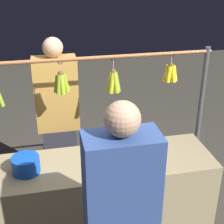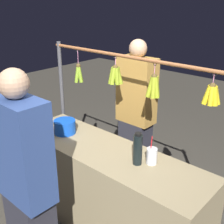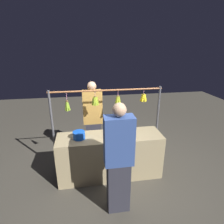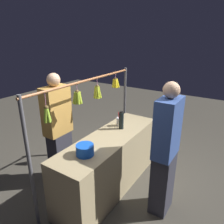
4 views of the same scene
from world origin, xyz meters
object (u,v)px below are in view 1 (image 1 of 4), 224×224
object	(u,v)px
water_bottle	(136,143)
blue_bucket	(26,165)
vendor_person	(59,124)
drink_cup	(143,144)

from	to	relation	value
water_bottle	blue_bucket	bearing A→B (deg)	1.54
water_bottle	blue_bucket	xyz separation A→B (m)	(0.89, 0.02, -0.07)
blue_bucket	vendor_person	distance (m)	0.83
water_bottle	blue_bucket	world-z (taller)	water_bottle
water_bottle	blue_bucket	size ratio (longest dim) A/B	1.30
blue_bucket	drink_cup	size ratio (longest dim) A/B	0.91
water_bottle	vendor_person	distance (m)	0.97
drink_cup	vendor_person	bearing A→B (deg)	-44.43
drink_cup	vendor_person	distance (m)	0.95
vendor_person	drink_cup	bearing A→B (deg)	135.57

